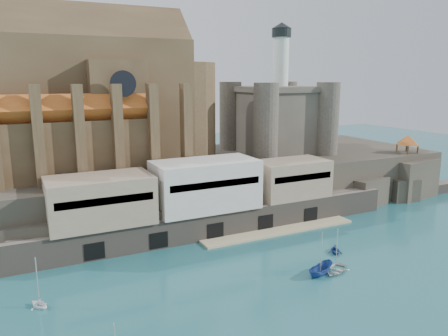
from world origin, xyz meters
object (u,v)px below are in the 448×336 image
castle_keep (277,116)px  church (98,104)px  pavilion (408,141)px  boat_2 (320,275)px

castle_keep → church: bearing=178.9°
castle_keep → pavilion: castle_keep is taller
church → pavilion: (66.13, -15.85, -9.40)m
church → castle_keep: church is taller
church → pavilion: bearing=-13.5°
church → boat_2: size_ratio=9.56×
pavilion → church: bearing=166.5°
castle_keep → boat_2: castle_keep is taller
pavilion → boat_2: 52.79m
castle_keep → boat_2: 48.03m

